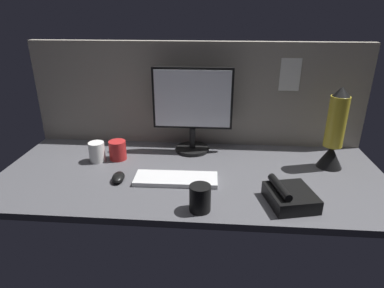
{
  "coord_description": "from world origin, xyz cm",
  "views": [
    {
      "loc": [
        11.01,
        -138.02,
        71.76
      ],
      "look_at": [
        -0.62,
        0.0,
        14.0
      ],
      "focal_mm": 30.6,
      "sensor_mm": 36.0,
      "label": 1
    }
  ],
  "objects_px": {
    "mug_black_travel": "(200,198)",
    "desk_phone": "(290,196)",
    "keyboard": "(176,179)",
    "mouse": "(118,177)",
    "mug_red_plastic": "(118,150)",
    "mug_ceramic_white": "(97,152)",
    "monitor": "(193,106)",
    "lava_lamp": "(334,135)"
  },
  "relations": [
    {
      "from": "mug_black_travel",
      "to": "desk_phone",
      "type": "height_order",
      "value": "mug_black_travel"
    },
    {
      "from": "mug_black_travel",
      "to": "desk_phone",
      "type": "distance_m",
      "value": 0.36
    },
    {
      "from": "keyboard",
      "to": "mouse",
      "type": "xyz_separation_m",
      "value": [
        -0.26,
        -0.02,
        0.01
      ]
    },
    {
      "from": "mug_red_plastic",
      "to": "mug_ceramic_white",
      "type": "bearing_deg",
      "value": -161.19
    },
    {
      "from": "monitor",
      "to": "mug_red_plastic",
      "type": "bearing_deg",
      "value": -158.74
    },
    {
      "from": "lava_lamp",
      "to": "desk_phone",
      "type": "relative_size",
      "value": 1.77
    },
    {
      "from": "mug_ceramic_white",
      "to": "lava_lamp",
      "type": "relative_size",
      "value": 0.26
    },
    {
      "from": "mug_black_travel",
      "to": "mug_red_plastic",
      "type": "bearing_deg",
      "value": 136.1
    },
    {
      "from": "mug_ceramic_white",
      "to": "mug_black_travel",
      "type": "height_order",
      "value": "mug_black_travel"
    },
    {
      "from": "mouse",
      "to": "desk_phone",
      "type": "xyz_separation_m",
      "value": [
        0.73,
        -0.13,
        0.01
      ]
    },
    {
      "from": "mug_black_travel",
      "to": "lava_lamp",
      "type": "height_order",
      "value": "lava_lamp"
    },
    {
      "from": "lava_lamp",
      "to": "desk_phone",
      "type": "bearing_deg",
      "value": -126.5
    },
    {
      "from": "mug_red_plastic",
      "to": "lava_lamp",
      "type": "bearing_deg",
      "value": -0.22
    },
    {
      "from": "mouse",
      "to": "lava_lamp",
      "type": "bearing_deg",
      "value": 5.73
    },
    {
      "from": "mug_black_travel",
      "to": "keyboard",
      "type": "bearing_deg",
      "value": 118.59
    },
    {
      "from": "monitor",
      "to": "keyboard",
      "type": "bearing_deg",
      "value": -97.62
    },
    {
      "from": "monitor",
      "to": "keyboard",
      "type": "xyz_separation_m",
      "value": [
        -0.05,
        -0.35,
        -0.24
      ]
    },
    {
      "from": "mug_ceramic_white",
      "to": "mouse",
      "type": "bearing_deg",
      "value": -49.71
    },
    {
      "from": "monitor",
      "to": "keyboard",
      "type": "height_order",
      "value": "monitor"
    },
    {
      "from": "monitor",
      "to": "mug_black_travel",
      "type": "bearing_deg",
      "value": -82.74
    },
    {
      "from": "mouse",
      "to": "mug_ceramic_white",
      "type": "height_order",
      "value": "mug_ceramic_white"
    },
    {
      "from": "keyboard",
      "to": "lava_lamp",
      "type": "distance_m",
      "value": 0.77
    },
    {
      "from": "keyboard",
      "to": "mug_red_plastic",
      "type": "xyz_separation_m",
      "value": [
        -0.32,
        0.21,
        0.04
      ]
    },
    {
      "from": "mug_ceramic_white",
      "to": "mug_black_travel",
      "type": "relative_size",
      "value": 0.96
    },
    {
      "from": "mug_ceramic_white",
      "to": "desk_phone",
      "type": "distance_m",
      "value": 0.95
    },
    {
      "from": "mouse",
      "to": "mug_red_plastic",
      "type": "bearing_deg",
      "value": 99.5
    },
    {
      "from": "lava_lamp",
      "to": "mug_ceramic_white",
      "type": "bearing_deg",
      "value": -178.57
    },
    {
      "from": "mouse",
      "to": "monitor",
      "type": "bearing_deg",
      "value": 43.53
    },
    {
      "from": "monitor",
      "to": "mug_ceramic_white",
      "type": "height_order",
      "value": "monitor"
    },
    {
      "from": "mug_red_plastic",
      "to": "mug_ceramic_white",
      "type": "relative_size",
      "value": 0.97
    },
    {
      "from": "monitor",
      "to": "mug_black_travel",
      "type": "relative_size",
      "value": 4.24
    },
    {
      "from": "monitor",
      "to": "mug_ceramic_white",
      "type": "bearing_deg",
      "value": -159.24
    },
    {
      "from": "mouse",
      "to": "mug_red_plastic",
      "type": "xyz_separation_m",
      "value": [
        -0.07,
        0.22,
        0.03
      ]
    },
    {
      "from": "mouse",
      "to": "keyboard",
      "type": "bearing_deg",
      "value": -3.06
    },
    {
      "from": "lava_lamp",
      "to": "desk_phone",
      "type": "height_order",
      "value": "lava_lamp"
    },
    {
      "from": "keyboard",
      "to": "mug_black_travel",
      "type": "distance_m",
      "value": 0.25
    },
    {
      "from": "monitor",
      "to": "mug_black_travel",
      "type": "height_order",
      "value": "monitor"
    },
    {
      "from": "keyboard",
      "to": "mug_ceramic_white",
      "type": "xyz_separation_m",
      "value": [
        -0.42,
        0.17,
        0.04
      ]
    },
    {
      "from": "keyboard",
      "to": "mug_red_plastic",
      "type": "height_order",
      "value": "mug_red_plastic"
    },
    {
      "from": "keyboard",
      "to": "lava_lamp",
      "type": "height_order",
      "value": "lava_lamp"
    },
    {
      "from": "monitor",
      "to": "mug_black_travel",
      "type": "distance_m",
      "value": 0.61
    },
    {
      "from": "mug_black_travel",
      "to": "desk_phone",
      "type": "xyz_separation_m",
      "value": [
        0.35,
        0.07,
        -0.02
      ]
    }
  ]
}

